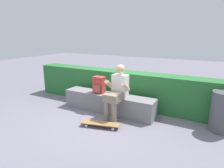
# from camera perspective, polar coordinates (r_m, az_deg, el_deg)

# --- Properties ---
(ground_plane) EXTENTS (24.00, 24.00, 0.00)m
(ground_plane) POSITION_cam_1_polar(r_m,az_deg,el_deg) (4.59, -3.27, -9.43)
(ground_plane) COLOR slate
(bench_main) EXTENTS (2.32, 0.44, 0.45)m
(bench_main) POSITION_cam_1_polar(r_m,az_deg,el_deg) (4.79, -1.07, -5.50)
(bench_main) COLOR slate
(bench_main) RESTS_ON ground
(person_skater) EXTENTS (0.49, 0.62, 1.20)m
(person_skater) POSITION_cam_1_polar(r_m,az_deg,el_deg) (4.32, 1.51, -1.79)
(person_skater) COLOR white
(person_skater) RESTS_ON ground
(skateboard_near_person) EXTENTS (0.82, 0.39, 0.09)m
(skateboard_near_person) POSITION_cam_1_polar(r_m,az_deg,el_deg) (4.08, -3.38, -11.44)
(skateboard_near_person) COLOR olive
(skateboard_near_person) RESTS_ON ground
(backpack_on_bench) EXTENTS (0.28, 0.23, 0.40)m
(backpack_on_bench) POSITION_cam_1_polar(r_m,az_deg,el_deg) (4.78, -3.83, -0.28)
(backpack_on_bench) COLOR #B23833
(backpack_on_bench) RESTS_ON bench_main
(hedge_row) EXTENTS (5.14, 0.50, 0.90)m
(hedge_row) POSITION_cam_1_polar(r_m,az_deg,el_deg) (5.31, 1.89, -0.97)
(hedge_row) COLOR #286931
(hedge_row) RESTS_ON ground
(trash_bin) EXTENTS (0.47, 0.47, 0.79)m
(trash_bin) POSITION_cam_1_polar(r_m,az_deg,el_deg) (4.37, 29.72, -7.05)
(trash_bin) COLOR #4C4C51
(trash_bin) RESTS_ON ground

